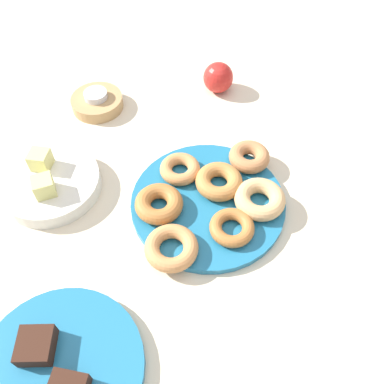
{
  "coord_description": "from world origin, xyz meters",
  "views": [
    {
      "loc": [
        -0.44,
        0.07,
        0.62
      ],
      "look_at": [
        0.0,
        0.03,
        0.04
      ],
      "focal_mm": 37.86,
      "sensor_mm": 36.0,
      "label": 1
    }
  ],
  "objects": [
    {
      "name": "donut_2",
      "position": [
        -0.1,
        0.07,
        0.03
      ],
      "size": [
        0.12,
        0.12,
        0.03
      ],
      "primitive_type": "torus",
      "rotation": [
        0.0,
        0.0,
        5.96
      ],
      "color": "#C6844C",
      "rests_on": "donut_plate"
    },
    {
      "name": "melon_chunk_right",
      "position": [
        0.1,
        0.31,
        0.05
      ],
      "size": [
        0.04,
        0.04,
        0.04
      ],
      "primitive_type": "cube",
      "rotation": [
        0.0,
        0.0,
        -0.25
      ],
      "color": "#DBD67A",
      "rests_on": "fruit_bowl"
    },
    {
      "name": "brownie_far",
      "position": [
        -0.24,
        0.28,
        0.03
      ],
      "size": [
        0.06,
        0.05,
        0.03
      ],
      "primitive_type": "cube",
      "rotation": [
        0.0,
        0.0,
        -0.08
      ],
      "color": "#381E14",
      "rests_on": "cake_plate"
    },
    {
      "name": "donut_plate",
      "position": [
        0.0,
        0.0,
        0.01
      ],
      "size": [
        0.29,
        0.29,
        0.01
      ],
      "primitive_type": "cylinder",
      "color": "#1E6B93",
      "rests_on": "ground_plane"
    },
    {
      "name": "ground_plane",
      "position": [
        0.0,
        0.0,
        0.0
      ],
      "size": [
        2.4,
        2.4,
        0.0
      ],
      "primitive_type": "plane",
      "color": "beige"
    },
    {
      "name": "tealight",
      "position": [
        0.3,
        0.22,
        0.04
      ],
      "size": [
        0.05,
        0.05,
        0.01
      ],
      "primitive_type": "cylinder",
      "color": "silver",
      "rests_on": "candle_holder"
    },
    {
      "name": "cake_plate",
      "position": [
        -0.27,
        0.25,
        0.01
      ],
      "size": [
        0.24,
        0.24,
        0.02
      ],
      "primitive_type": "cylinder",
      "color": "#1E6B93",
      "rests_on": "ground_plane"
    },
    {
      "name": "donut_6",
      "position": [
        0.03,
        -0.02,
        0.03
      ],
      "size": [
        0.11,
        0.11,
        0.03
      ],
      "primitive_type": "torus",
      "rotation": [
        0.0,
        0.0,
        6.08
      ],
      "color": "#BC7A3D",
      "rests_on": "donut_plate"
    },
    {
      "name": "donut_4",
      "position": [
        -0.02,
        -0.09,
        0.03
      ],
      "size": [
        0.1,
        0.1,
        0.03
      ],
      "primitive_type": "torus",
      "rotation": [
        0.0,
        0.0,
        1.69
      ],
      "color": "tan",
      "rests_on": "donut_plate"
    },
    {
      "name": "candle_holder",
      "position": [
        0.3,
        0.22,
        0.01
      ],
      "size": [
        0.12,
        0.12,
        0.03
      ],
      "primitive_type": "cylinder",
      "color": "tan",
      "rests_on": "ground_plane"
    },
    {
      "name": "donut_0",
      "position": [
        0.07,
        0.05,
        0.03
      ],
      "size": [
        0.1,
        0.1,
        0.02
      ],
      "primitive_type": "torus",
      "rotation": [
        0.0,
        0.0,
        4.34
      ],
      "color": "#C6844C",
      "rests_on": "donut_plate"
    },
    {
      "name": "donut_3",
      "position": [
        -0.01,
        0.09,
        0.03
      ],
      "size": [
        0.12,
        0.12,
        0.03
      ],
      "primitive_type": "torus",
      "rotation": [
        0.0,
        0.0,
        2.19
      ],
      "color": "#AD6B33",
      "rests_on": "donut_plate"
    },
    {
      "name": "melon_chunk_left",
      "position": [
        0.04,
        0.3,
        0.05
      ],
      "size": [
        0.04,
        0.04,
        0.04
      ],
      "primitive_type": "cube",
      "rotation": [
        0.0,
        0.0,
        0.26
      ],
      "color": "#DBD67A",
      "rests_on": "fruit_bowl"
    },
    {
      "name": "apple",
      "position": [
        0.34,
        -0.07,
        0.04
      ],
      "size": [
        0.07,
        0.07,
        0.07
      ],
      "primitive_type": "sphere",
      "color": "red",
      "rests_on": "ground_plane"
    },
    {
      "name": "donut_5",
      "position": [
        0.09,
        -0.09,
        0.03
      ],
      "size": [
        0.11,
        0.11,
        0.03
      ],
      "primitive_type": "torus",
      "rotation": [
        0.0,
        0.0,
        3.59
      ],
      "color": "#B27547",
      "rests_on": "donut_plate"
    },
    {
      "name": "donut_1",
      "position": [
        -0.07,
        -0.03,
        0.03
      ],
      "size": [
        0.11,
        0.11,
        0.02
      ],
      "primitive_type": "torus",
      "rotation": [
        0.0,
        0.0,
        2.21
      ],
      "color": "#AD6B33",
      "rests_on": "donut_plate"
    },
    {
      "name": "fruit_bowl",
      "position": [
        0.07,
        0.3,
        0.02
      ],
      "size": [
        0.19,
        0.19,
        0.03
      ],
      "primitive_type": "cylinder",
      "color": "silver",
      "rests_on": "ground_plane"
    }
  ]
}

